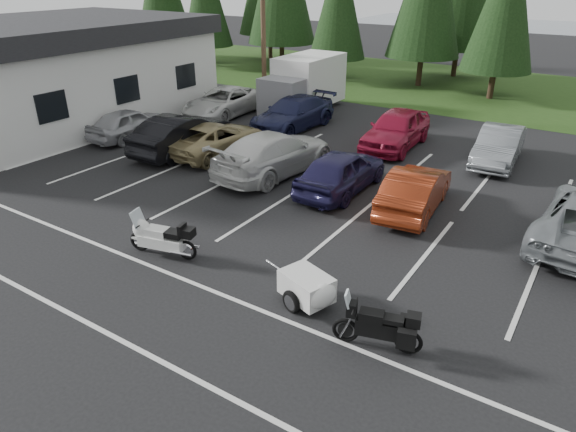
{
  "coord_description": "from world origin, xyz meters",
  "views": [
    {
      "loc": [
        6.7,
        -11.36,
        7.19
      ],
      "look_at": [
        -0.34,
        -0.5,
        0.91
      ],
      "focal_mm": 32.0,
      "sensor_mm": 36.0,
      "label": 1
    }
  ],
  "objects_px": {
    "box_truck": "(300,86)",
    "car_near_3": "(274,153)",
    "car_far_2": "(396,129)",
    "car_far_3": "(499,146)",
    "utility_pole": "(263,20)",
    "car_near_5": "(415,190)",
    "car_far_0": "(224,102)",
    "cargo_trailer": "(306,289)",
    "car_near_0": "(129,123)",
    "adventure_motorcycle": "(378,323)",
    "car_near_2": "(217,138)",
    "touring_motorcycle": "(162,234)",
    "car_near_4": "(341,171)",
    "building": "(42,72)",
    "car_far_1": "(293,114)",
    "car_near_1": "(181,134)"
  },
  "relations": [
    {
      "from": "car_near_0",
      "to": "car_far_3",
      "type": "xyz_separation_m",
      "value": [
        15.18,
        5.74,
        0.02
      ]
    },
    {
      "from": "building",
      "to": "car_far_0",
      "type": "bearing_deg",
      "value": 39.42
    },
    {
      "from": "utility_pole",
      "to": "car_far_3",
      "type": "height_order",
      "value": "utility_pole"
    },
    {
      "from": "car_far_2",
      "to": "car_near_2",
      "type": "bearing_deg",
      "value": -142.98
    },
    {
      "from": "car_far_1",
      "to": "car_far_2",
      "type": "relative_size",
      "value": 1.08
    },
    {
      "from": "utility_pole",
      "to": "car_near_0",
      "type": "bearing_deg",
      "value": -105.13
    },
    {
      "from": "car_near_4",
      "to": "car_far_2",
      "type": "xyz_separation_m",
      "value": [
        -0.3,
        5.74,
        0.07
      ]
    },
    {
      "from": "car_near_0",
      "to": "car_near_3",
      "type": "xyz_separation_m",
      "value": [
        8.23,
        -0.13,
        0.11
      ]
    },
    {
      "from": "car_near_1",
      "to": "touring_motorcycle",
      "type": "relative_size",
      "value": 2.15
    },
    {
      "from": "car_near_4",
      "to": "cargo_trailer",
      "type": "distance_m",
      "value": 6.98
    },
    {
      "from": "box_truck",
      "to": "adventure_motorcycle",
      "type": "height_order",
      "value": "box_truck"
    },
    {
      "from": "car_near_5",
      "to": "car_far_2",
      "type": "relative_size",
      "value": 0.89
    },
    {
      "from": "car_near_4",
      "to": "building",
      "type": "bearing_deg",
      "value": -0.76
    },
    {
      "from": "car_near_4",
      "to": "adventure_motorcycle",
      "type": "distance_m",
      "value": 8.38
    },
    {
      "from": "utility_pole",
      "to": "adventure_motorcycle",
      "type": "bearing_deg",
      "value": -48.19
    },
    {
      "from": "box_truck",
      "to": "car_near_3",
      "type": "height_order",
      "value": "box_truck"
    },
    {
      "from": "car_near_5",
      "to": "car_far_0",
      "type": "distance_m",
      "value": 14.21
    },
    {
      "from": "car_near_0",
      "to": "car_near_4",
      "type": "xyz_separation_m",
      "value": [
        11.2,
        -0.32,
        0.06
      ]
    },
    {
      "from": "utility_pole",
      "to": "cargo_trailer",
      "type": "xyz_separation_m",
      "value": [
        11.59,
        -14.68,
        -4.29
      ]
    },
    {
      "from": "car_near_3",
      "to": "touring_motorcycle",
      "type": "distance_m",
      "value": 6.96
    },
    {
      "from": "car_near_2",
      "to": "touring_motorcycle",
      "type": "bearing_deg",
      "value": 121.81
    },
    {
      "from": "car_far_1",
      "to": "adventure_motorcycle",
      "type": "distance_m",
      "value": 16.32
    },
    {
      "from": "car_near_0",
      "to": "car_far_3",
      "type": "distance_m",
      "value": 16.23
    },
    {
      "from": "utility_pole",
      "to": "car_near_4",
      "type": "bearing_deg",
      "value": -41.98
    },
    {
      "from": "utility_pole",
      "to": "car_near_4",
      "type": "distance_m",
      "value": 12.84
    },
    {
      "from": "utility_pole",
      "to": "car_far_3",
      "type": "bearing_deg",
      "value": -9.18
    },
    {
      "from": "car_near_4",
      "to": "car_near_2",
      "type": "bearing_deg",
      "value": -7.26
    },
    {
      "from": "utility_pole",
      "to": "cargo_trailer",
      "type": "distance_m",
      "value": 19.19
    },
    {
      "from": "box_truck",
      "to": "car_far_2",
      "type": "bearing_deg",
      "value": -23.36
    },
    {
      "from": "car_near_3",
      "to": "car_far_0",
      "type": "relative_size",
      "value": 1.07
    },
    {
      "from": "box_truck",
      "to": "car_far_3",
      "type": "height_order",
      "value": "box_truck"
    },
    {
      "from": "car_near_4",
      "to": "car_far_2",
      "type": "height_order",
      "value": "car_far_2"
    },
    {
      "from": "car_near_1",
      "to": "car_near_4",
      "type": "distance_m",
      "value": 7.72
    },
    {
      "from": "building",
      "to": "touring_motorcycle",
      "type": "xyz_separation_m",
      "value": [
        15.08,
        -6.87,
        -1.81
      ]
    },
    {
      "from": "car_far_2",
      "to": "car_far_3",
      "type": "relative_size",
      "value": 1.11
    },
    {
      "from": "car_far_1",
      "to": "car_near_5",
      "type": "bearing_deg",
      "value": -31.39
    },
    {
      "from": "car_near_4",
      "to": "car_far_0",
      "type": "bearing_deg",
      "value": -30.31
    },
    {
      "from": "utility_pole",
      "to": "car_far_1",
      "type": "xyz_separation_m",
      "value": [
        3.43,
        -2.47,
        -3.94
      ]
    },
    {
      "from": "car_near_2",
      "to": "car_far_2",
      "type": "relative_size",
      "value": 0.99
    },
    {
      "from": "car_far_1",
      "to": "box_truck",
      "type": "bearing_deg",
      "value": 119.16
    },
    {
      "from": "car_far_2",
      "to": "adventure_motorcycle",
      "type": "relative_size",
      "value": 2.33
    },
    {
      "from": "building",
      "to": "car_near_5",
      "type": "bearing_deg",
      "value": -0.84
    },
    {
      "from": "car_near_4",
      "to": "touring_motorcycle",
      "type": "xyz_separation_m",
      "value": [
        -2.0,
        -6.7,
        -0.12
      ]
    },
    {
      "from": "car_far_2",
      "to": "car_near_0",
      "type": "bearing_deg",
      "value": -155.9
    },
    {
      "from": "car_near_0",
      "to": "cargo_trailer",
      "type": "height_order",
      "value": "car_near_0"
    },
    {
      "from": "utility_pole",
      "to": "car_far_2",
      "type": "relative_size",
      "value": 1.85
    },
    {
      "from": "building",
      "to": "car_near_1",
      "type": "relative_size",
      "value": 3.16
    },
    {
      "from": "car_near_0",
      "to": "car_near_4",
      "type": "bearing_deg",
      "value": 177.72
    },
    {
      "from": "building",
      "to": "car_near_4",
      "type": "relative_size",
      "value": 3.51
    },
    {
      "from": "adventure_motorcycle",
      "to": "touring_motorcycle",
      "type": "bearing_deg",
      "value": 161.16
    }
  ]
}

